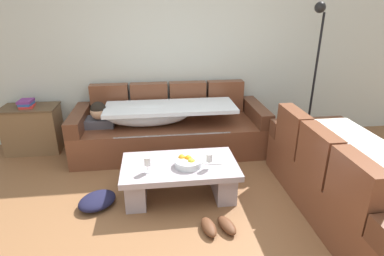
{
  "coord_description": "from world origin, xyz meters",
  "views": [
    {
      "loc": [
        -0.29,
        -2.38,
        1.94
      ],
      "look_at": [
        0.14,
        1.04,
        0.55
      ],
      "focal_mm": 29.32,
      "sensor_mm": 36.0,
      "label": 1
    }
  ],
  "objects_px": {
    "side_cabinet": "(33,129)",
    "couch_along_wall": "(167,128)",
    "open_magazine": "(209,159)",
    "wine_glass_near_right": "(209,158)",
    "fruit_bowl": "(188,162)",
    "pair_of_shoes": "(218,226)",
    "floor_lamp": "(314,67)",
    "book_stack_on_cabinet": "(26,104)",
    "wine_glass_near_left": "(147,162)",
    "crumpled_garment": "(97,201)",
    "couch_near_window": "(350,182)",
    "coffee_table": "(180,176)"
  },
  "relations": [
    {
      "from": "side_cabinet",
      "to": "couch_along_wall",
      "type": "bearing_deg",
      "value": -6.95
    },
    {
      "from": "coffee_table",
      "to": "open_magazine",
      "type": "height_order",
      "value": "open_magazine"
    },
    {
      "from": "couch_along_wall",
      "to": "coffee_table",
      "type": "relative_size",
      "value": 2.15
    },
    {
      "from": "coffee_table",
      "to": "floor_lamp",
      "type": "height_order",
      "value": "floor_lamp"
    },
    {
      "from": "open_magazine",
      "to": "floor_lamp",
      "type": "xyz_separation_m",
      "value": [
        1.64,
        1.11,
        0.73
      ]
    },
    {
      "from": "wine_glass_near_left",
      "to": "open_magazine",
      "type": "distance_m",
      "value": 0.68
    },
    {
      "from": "floor_lamp",
      "to": "coffee_table",
      "type": "bearing_deg",
      "value": -149.24
    },
    {
      "from": "wine_glass_near_right",
      "to": "crumpled_garment",
      "type": "xyz_separation_m",
      "value": [
        -1.14,
        0.04,
        -0.44
      ]
    },
    {
      "from": "fruit_bowl",
      "to": "couch_near_window",
      "type": "bearing_deg",
      "value": -15.87
    },
    {
      "from": "fruit_bowl",
      "to": "floor_lamp",
      "type": "height_order",
      "value": "floor_lamp"
    },
    {
      "from": "wine_glass_near_left",
      "to": "crumpled_garment",
      "type": "xyz_separation_m",
      "value": [
        -0.53,
        0.04,
        -0.44
      ]
    },
    {
      "from": "couch_along_wall",
      "to": "pair_of_shoes",
      "type": "height_order",
      "value": "couch_along_wall"
    },
    {
      "from": "fruit_bowl",
      "to": "coffee_table",
      "type": "bearing_deg",
      "value": 149.49
    },
    {
      "from": "couch_along_wall",
      "to": "wine_glass_near_left",
      "type": "distance_m",
      "value": 1.3
    },
    {
      "from": "wine_glass_near_left",
      "to": "floor_lamp",
      "type": "bearing_deg",
      "value": 29.61
    },
    {
      "from": "open_magazine",
      "to": "wine_glass_near_right",
      "type": "bearing_deg",
      "value": -86.42
    },
    {
      "from": "floor_lamp",
      "to": "crumpled_garment",
      "type": "distance_m",
      "value": 3.26
    },
    {
      "from": "wine_glass_near_left",
      "to": "book_stack_on_cabinet",
      "type": "bearing_deg",
      "value": 137.02
    },
    {
      "from": "wine_glass_near_right",
      "to": "crumpled_garment",
      "type": "relative_size",
      "value": 0.42
    },
    {
      "from": "wine_glass_near_right",
      "to": "floor_lamp",
      "type": "height_order",
      "value": "floor_lamp"
    },
    {
      "from": "coffee_table",
      "to": "open_magazine",
      "type": "xyz_separation_m",
      "value": [
        0.32,
        0.05,
        0.15
      ]
    },
    {
      "from": "book_stack_on_cabinet",
      "to": "coffee_table",
      "type": "bearing_deg",
      "value": -35.23
    },
    {
      "from": "couch_near_window",
      "to": "open_magazine",
      "type": "relative_size",
      "value": 7.3
    },
    {
      "from": "floor_lamp",
      "to": "couch_along_wall",
      "type": "bearing_deg",
      "value": -179.09
    },
    {
      "from": "coffee_table",
      "to": "wine_glass_near_right",
      "type": "relative_size",
      "value": 7.23
    },
    {
      "from": "wine_glass_near_left",
      "to": "coffee_table",
      "type": "bearing_deg",
      "value": 22.07
    },
    {
      "from": "side_cabinet",
      "to": "coffee_table",
      "type": "bearing_deg",
      "value": -35.53
    },
    {
      "from": "side_cabinet",
      "to": "book_stack_on_cabinet",
      "type": "height_order",
      "value": "book_stack_on_cabinet"
    },
    {
      "from": "couch_near_window",
      "to": "pair_of_shoes",
      "type": "bearing_deg",
      "value": 95.51
    },
    {
      "from": "coffee_table",
      "to": "wine_glass_near_left",
      "type": "relative_size",
      "value": 7.23
    },
    {
      "from": "fruit_bowl",
      "to": "pair_of_shoes",
      "type": "bearing_deg",
      "value": -69.53
    },
    {
      "from": "floor_lamp",
      "to": "wine_glass_near_right",
      "type": "bearing_deg",
      "value": -142.17
    },
    {
      "from": "pair_of_shoes",
      "to": "fruit_bowl",
      "type": "bearing_deg",
      "value": 110.47
    },
    {
      "from": "fruit_bowl",
      "to": "open_magazine",
      "type": "height_order",
      "value": "fruit_bowl"
    },
    {
      "from": "wine_glass_near_left",
      "to": "wine_glass_near_right",
      "type": "bearing_deg",
      "value": -0.14
    },
    {
      "from": "floor_lamp",
      "to": "crumpled_garment",
      "type": "xyz_separation_m",
      "value": [
        -2.82,
        -1.26,
        -1.06
      ]
    },
    {
      "from": "book_stack_on_cabinet",
      "to": "wine_glass_near_left",
      "type": "bearing_deg",
      "value": -42.98
    },
    {
      "from": "coffee_table",
      "to": "floor_lamp",
      "type": "xyz_separation_m",
      "value": [
        1.96,
        1.17,
        0.88
      ]
    },
    {
      "from": "open_magazine",
      "to": "side_cabinet",
      "type": "height_order",
      "value": "side_cabinet"
    },
    {
      "from": "couch_along_wall",
      "to": "pair_of_shoes",
      "type": "distance_m",
      "value": 1.8
    },
    {
      "from": "wine_glass_near_left",
      "to": "side_cabinet",
      "type": "relative_size",
      "value": 0.23
    },
    {
      "from": "wine_glass_near_right",
      "to": "side_cabinet",
      "type": "height_order",
      "value": "side_cabinet"
    },
    {
      "from": "wine_glass_near_left",
      "to": "open_magazine",
      "type": "bearing_deg",
      "value": 16.12
    },
    {
      "from": "coffee_table",
      "to": "fruit_bowl",
      "type": "height_order",
      "value": "fruit_bowl"
    },
    {
      "from": "pair_of_shoes",
      "to": "crumpled_garment",
      "type": "height_order",
      "value": "crumpled_garment"
    },
    {
      "from": "floor_lamp",
      "to": "crumpled_garment",
      "type": "relative_size",
      "value": 4.88
    },
    {
      "from": "side_cabinet",
      "to": "crumpled_garment",
      "type": "bearing_deg",
      "value": -54.1
    },
    {
      "from": "side_cabinet",
      "to": "wine_glass_near_left",
      "type": "bearing_deg",
      "value": -43.35
    },
    {
      "from": "couch_along_wall",
      "to": "pair_of_shoes",
      "type": "xyz_separation_m",
      "value": [
        0.36,
        -1.74,
        -0.28
      ]
    },
    {
      "from": "couch_near_window",
      "to": "fruit_bowl",
      "type": "distance_m",
      "value": 1.58
    }
  ]
}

